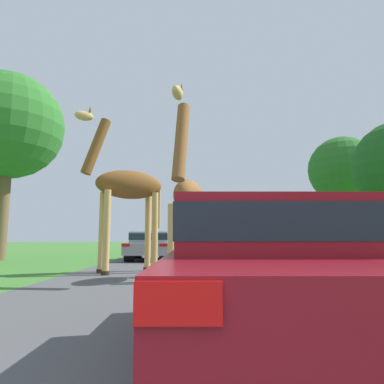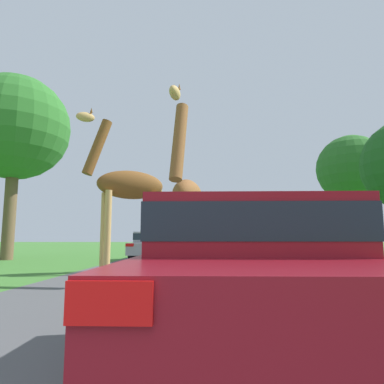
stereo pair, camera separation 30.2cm
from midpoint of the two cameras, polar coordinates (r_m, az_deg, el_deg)
name	(u,v)px [view 2 (the right image)]	position (r m, az deg, el deg)	size (l,w,h in m)	color
road	(197,250)	(29.71, 1.21, -9.64)	(7.14, 120.00, 0.00)	#4C4C4F
giraffe_near_road	(186,197)	(9.08, 0.00, -0.91)	(1.09, 2.62, 4.81)	tan
giraffe_companion	(127,190)	(11.00, -10.02, 0.27)	(2.76, 1.71, 5.08)	tan
car_lead_maroon	(246,274)	(3.37, 11.61, -13.17)	(1.86, 3.96, 1.41)	maroon
car_queue_right	(177,242)	(25.29, -2.23, -8.30)	(1.83, 4.41, 1.41)	navy
car_queue_left	(240,243)	(22.36, 8.33, -8.39)	(1.73, 4.47, 1.33)	silver
car_far_ahead	(155,245)	(16.91, -5.72, -8.73)	(1.97, 4.03, 1.34)	gray
car_verge_right	(253,247)	(15.18, 10.76, -8.96)	(1.94, 3.96, 1.25)	black
tree_left_edge	(351,169)	(31.39, 25.27, 3.48)	(5.58, 5.58, 9.51)	brown
tree_centre_back	(16,128)	(19.76, -26.93, 9.46)	(5.31, 5.31, 9.29)	brown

